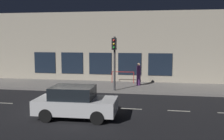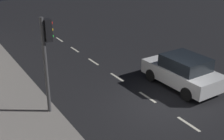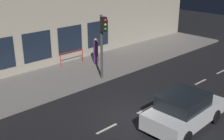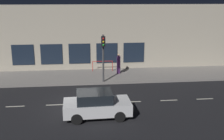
% 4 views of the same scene
% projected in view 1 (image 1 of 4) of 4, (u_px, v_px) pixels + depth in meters
% --- Properties ---
extents(ground_plane, '(60.00, 60.00, 0.00)m').
position_uv_depth(ground_plane, '(70.00, 106.00, 15.33)').
color(ground_plane, black).
extents(sidewalk, '(4.50, 32.00, 0.15)m').
position_uv_depth(sidewalk, '(95.00, 86.00, 21.44)').
color(sidewalk, gray).
rests_on(sidewalk, ground).
extents(building_facade, '(0.65, 32.00, 6.26)m').
position_uv_depth(building_facade, '(101.00, 47.00, 23.57)').
color(building_facade, '#B2A893').
rests_on(building_facade, ground).
extents(lane_centre_line, '(0.12, 27.20, 0.01)m').
position_uv_depth(lane_centre_line, '(86.00, 107.00, 15.16)').
color(lane_centre_line, beige).
rests_on(lane_centre_line, ground).
extents(traffic_light, '(0.49, 0.32, 3.91)m').
position_uv_depth(traffic_light, '(114.00, 54.00, 18.81)').
color(traffic_light, '#424244').
rests_on(traffic_light, sidewalk).
extents(parked_car_1, '(2.06, 4.02, 1.58)m').
position_uv_depth(parked_car_1, '(75.00, 102.00, 12.97)').
color(parked_car_1, silver).
rests_on(parked_car_1, ground).
extents(pedestrian_0, '(0.43, 0.43, 1.81)m').
position_uv_depth(pedestrian_0, '(139.00, 75.00, 21.23)').
color(pedestrian_0, '#5B2D70').
rests_on(pedestrian_0, sidewalk).
extents(red_railing, '(0.05, 1.92, 0.97)m').
position_uv_depth(red_railing, '(123.00, 75.00, 22.38)').
color(red_railing, red).
rests_on(red_railing, sidewalk).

